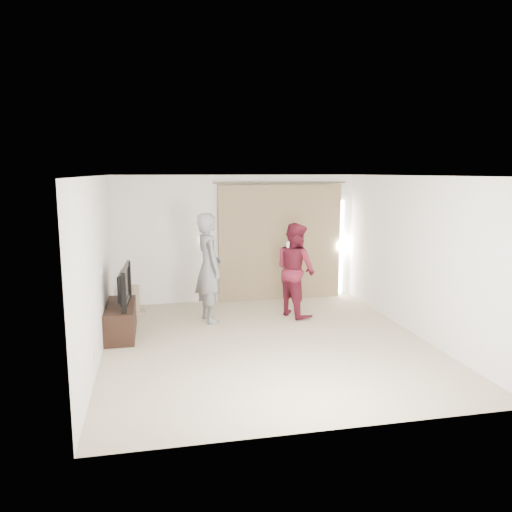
{
  "coord_description": "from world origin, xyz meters",
  "views": [
    {
      "loc": [
        -1.71,
        -7.31,
        2.66
      ],
      "look_at": [
        0.07,
        1.2,
        1.19
      ],
      "focal_mm": 35.0,
      "sensor_mm": 36.0,
      "label": 1
    }
  ],
  "objects_px": {
    "tv": "(119,286)",
    "person_woman": "(296,270)",
    "tv_console": "(121,320)",
    "person_man": "(209,268)"
  },
  "relations": [
    {
      "from": "tv",
      "to": "person_man",
      "type": "xyz_separation_m",
      "value": [
        1.52,
        0.48,
        0.15
      ]
    },
    {
      "from": "tv_console",
      "to": "tv",
      "type": "xyz_separation_m",
      "value": [
        0.0,
        0.0,
        0.58
      ]
    },
    {
      "from": "tv",
      "to": "person_woman",
      "type": "height_order",
      "value": "person_woman"
    },
    {
      "from": "tv_console",
      "to": "tv",
      "type": "distance_m",
      "value": 0.58
    },
    {
      "from": "person_man",
      "to": "person_woman",
      "type": "xyz_separation_m",
      "value": [
        1.61,
        0.03,
        -0.11
      ]
    },
    {
      "from": "person_woman",
      "to": "tv",
      "type": "bearing_deg",
      "value": -170.66
    },
    {
      "from": "tv_console",
      "to": "person_man",
      "type": "relative_size",
      "value": 0.68
    },
    {
      "from": "tv_console",
      "to": "person_woman",
      "type": "xyz_separation_m",
      "value": [
        3.13,
        0.52,
        0.62
      ]
    },
    {
      "from": "tv_console",
      "to": "person_woman",
      "type": "distance_m",
      "value": 3.23
    },
    {
      "from": "tv",
      "to": "person_man",
      "type": "relative_size",
      "value": 0.57
    }
  ]
}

